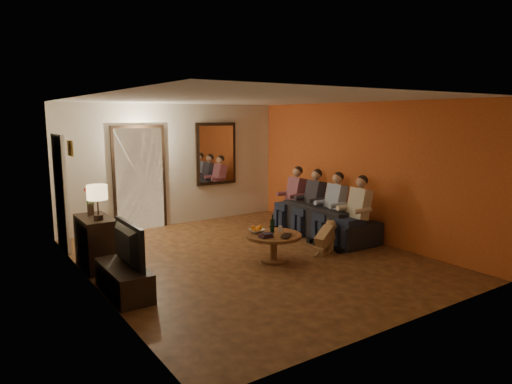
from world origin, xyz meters
TOP-DOWN VIEW (x-y plane):
  - floor at (0.00, 0.00)m, footprint 5.00×6.00m
  - ceiling at (0.00, 0.00)m, footprint 5.00×6.00m
  - back_wall at (0.00, 3.00)m, footprint 5.00×0.02m
  - front_wall at (0.00, -3.00)m, footprint 5.00×0.02m
  - left_wall at (-2.50, 0.00)m, footprint 0.02×6.00m
  - right_wall at (2.50, 0.00)m, footprint 0.02×6.00m
  - orange_accent at (2.49, 0.00)m, footprint 0.01×6.00m
  - kitchen_doorway at (-0.80, 2.98)m, footprint 1.00×0.06m
  - door_trim at (-0.80, 2.97)m, footprint 1.12×0.04m
  - fridge_glimpse at (-0.55, 2.98)m, footprint 0.45×0.03m
  - mirror_frame at (1.00, 2.96)m, footprint 1.00×0.05m
  - mirror_glass at (1.00, 2.93)m, footprint 0.86×0.02m
  - white_door at (-2.46, 2.30)m, footprint 0.06×0.85m
  - framed_art at (-2.47, 1.30)m, footprint 0.03×0.28m
  - art_canvas at (-2.46, 1.30)m, footprint 0.01×0.22m
  - dresser at (-2.25, 0.95)m, footprint 0.45×0.90m
  - table_lamp at (-2.25, 0.73)m, footprint 0.30×0.30m
  - flower_vase at (-2.25, 1.17)m, footprint 0.14×0.14m
  - tv_stand at (-2.25, -0.35)m, footprint 0.45×1.16m
  - tv at (-2.25, -0.35)m, footprint 1.00×0.13m
  - sofa at (2.01, 0.38)m, footprint 2.24×0.95m
  - person_a at (1.91, -0.52)m, footprint 0.60×0.40m
  - person_b at (1.91, 0.08)m, footprint 0.60×0.40m
  - person_c at (1.91, 0.68)m, footprint 0.60×0.40m
  - person_d at (1.91, 1.28)m, footprint 0.60×0.40m
  - dog at (1.22, -0.46)m, footprint 0.61×0.42m
  - coffee_table at (0.22, -0.32)m, footprint 0.96×0.96m
  - bowl at (0.04, -0.10)m, footprint 0.26×0.26m
  - oranges at (0.04, -0.10)m, footprint 0.20×0.20m
  - wine_bottle at (0.27, -0.22)m, footprint 0.07×0.07m
  - wine_glass at (0.40, -0.27)m, footprint 0.06×0.06m
  - book_stack at (0.00, -0.42)m, footprint 0.20×0.15m
  - laptop at (0.32, -0.60)m, footprint 0.39×0.37m

SIDE VIEW (x-z plane):
  - floor at x=0.00m, z-range -0.01..0.01m
  - tv_stand at x=-2.25m, z-range 0.00..0.39m
  - coffee_table at x=0.22m, z-range 0.00..0.45m
  - dog at x=1.22m, z-range 0.00..0.56m
  - sofa at x=2.01m, z-range 0.00..0.64m
  - dresser at x=-2.25m, z-range 0.00..0.80m
  - laptop at x=0.32m, z-range 0.45..0.48m
  - bowl at x=0.04m, z-range 0.45..0.51m
  - book_stack at x=0.00m, z-range 0.45..0.52m
  - wine_glass at x=0.40m, z-range 0.45..0.55m
  - oranges at x=0.04m, z-range 0.51..0.59m
  - person_a at x=1.91m, z-range 0.00..1.20m
  - person_b at x=1.91m, z-range 0.00..1.20m
  - person_c at x=1.91m, z-range 0.00..1.20m
  - person_d at x=1.91m, z-range 0.00..1.20m
  - wine_bottle at x=0.27m, z-range 0.45..0.76m
  - tv at x=-2.25m, z-range 0.39..0.96m
  - fridge_glimpse at x=-0.55m, z-range 0.05..1.75m
  - white_door at x=-2.46m, z-range 0.00..2.04m
  - flower_vase at x=-2.25m, z-range 0.80..1.24m
  - kitchen_doorway at x=-0.80m, z-range 0.00..2.10m
  - door_trim at x=-0.80m, z-range -0.06..2.16m
  - table_lamp at x=-2.25m, z-range 0.80..1.34m
  - back_wall at x=0.00m, z-range 0.00..2.60m
  - front_wall at x=0.00m, z-range 0.00..2.60m
  - left_wall at x=-2.50m, z-range 0.00..2.60m
  - right_wall at x=2.50m, z-range 0.00..2.60m
  - orange_accent at x=2.49m, z-range 0.00..2.60m
  - mirror_frame at x=1.00m, z-range 0.80..2.20m
  - mirror_glass at x=1.00m, z-range 0.87..2.13m
  - framed_art at x=-2.47m, z-range 1.73..1.97m
  - art_canvas at x=-2.46m, z-range 1.76..1.94m
  - ceiling at x=0.00m, z-range 2.60..2.60m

